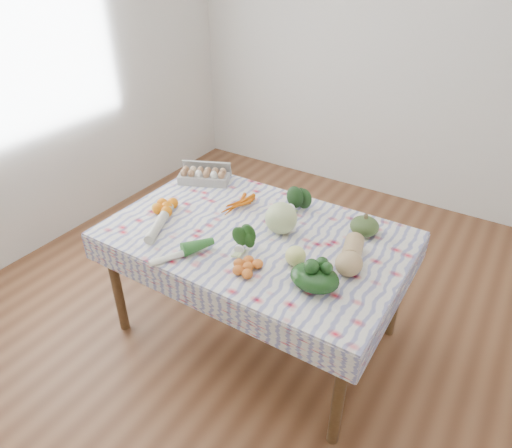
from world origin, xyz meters
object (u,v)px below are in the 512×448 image
object	(u,v)px
kabocha_squash	(364,226)
cabbage	(281,218)
butternut_squash	(351,253)
grapefruit	(296,256)
dining_table	(256,245)
egg_carton	(204,177)

from	to	relation	value
kabocha_squash	cabbage	xyz separation A→B (m)	(-0.40, -0.23, 0.04)
butternut_squash	grapefruit	bearing A→B (deg)	-161.60
kabocha_squash	cabbage	bearing A→B (deg)	-150.61
cabbage	butternut_squash	distance (m)	0.45
grapefruit	butternut_squash	bearing A→B (deg)	32.64
butternut_squash	dining_table	bearing A→B (deg)	166.99
egg_carton	kabocha_squash	xyz separation A→B (m)	(1.14, -0.01, 0.01)
butternut_squash	grapefruit	world-z (taller)	butternut_squash
butternut_squash	egg_carton	bearing A→B (deg)	150.92
cabbage	grapefruit	xyz separation A→B (m)	(0.21, -0.22, -0.04)
grapefruit	kabocha_squash	bearing A→B (deg)	66.80
dining_table	cabbage	size ratio (longest dim) A/B	8.87
dining_table	cabbage	bearing A→B (deg)	36.58
cabbage	butternut_squash	size ratio (longest dim) A/B	0.62
egg_carton	butternut_squash	size ratio (longest dim) A/B	1.15
egg_carton	cabbage	distance (m)	0.77
egg_carton	grapefruit	distance (m)	1.05
dining_table	egg_carton	bearing A→B (deg)	152.40
egg_carton	butternut_squash	bearing A→B (deg)	-39.04
butternut_squash	kabocha_squash	bearing A→B (deg)	83.92
dining_table	kabocha_squash	size ratio (longest dim) A/B	9.94
dining_table	egg_carton	world-z (taller)	egg_carton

